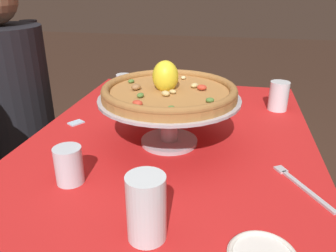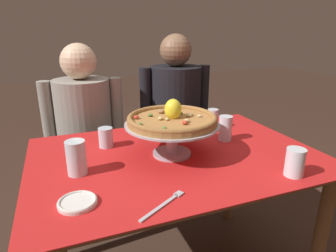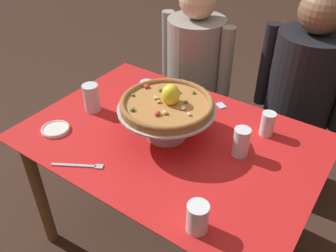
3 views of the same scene
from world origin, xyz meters
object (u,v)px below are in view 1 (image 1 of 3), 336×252
Objects in this scene: water_glass_side_right at (168,93)px; water_glass_back_left at (69,167)px; water_glass_front_right at (278,98)px; sugar_packet at (76,123)px; water_glass_side_left at (146,212)px; water_glass_back_right at (124,89)px; dinner_fork at (300,185)px; diner_right at (12,117)px; pizza_stand at (170,110)px; pizza at (170,90)px.

water_glass_back_left is at bearing 167.28° from water_glass_side_right.
water_glass_front_right is 2.23× the size of sugar_packet.
water_glass_back_right is at bearing 21.11° from water_glass_side_left.
water_glass_front_right is (0.63, -0.56, 0.01)m from water_glass_back_left.
dinner_fork reaches higher than sugar_packet.
sugar_packet is 0.55m from diner_right.
water_glass_front_right is (0.37, -0.35, -0.06)m from pizza_stand.
diner_right reaches higher than water_glass_front_right.
water_glass_back_right is 0.58× the size of dinner_fork.
water_glass_back_right and water_glass_front_right have the same top height.
pizza is 7.89× the size of sugar_packet.
water_glass_side_left is 1.24× the size of water_glass_front_right.
water_glass_back_left reaches higher than sugar_packet.
water_glass_back_right is 0.20m from water_glass_side_right.
pizza_stand reaches higher than water_glass_side_left.
diner_right is (0.62, 0.61, -0.16)m from water_glass_back_left.
sugar_packet is at bearing 111.79° from water_glass_front_right.
pizza is 0.46m from water_glass_back_right.
water_glass_side_left is (-0.42, -0.04, -0.11)m from pizza.
dinner_fork is 1.29m from diner_right.
pizza_stand is at bearing -167.54° from water_glass_side_right.
water_glass_side_right reaches higher than water_glass_front_right.
diner_right is (0.35, 0.81, -0.29)m from pizza.
diner_right reaches higher than dinner_fork.
water_glass_back_right is at bearing -18.50° from sugar_packet.
water_glass_back_left is 1.90× the size of sugar_packet.
water_glass_back_left is at bearing -135.21° from diner_right.
pizza is 0.40m from sugar_packet.
water_glass_back_right is at bearing 36.42° from pizza_stand.
water_glass_side_right reaches higher than sugar_packet.
pizza_stand is 4.41× the size of water_glass_back_left.
dinner_fork is at bearing -138.74° from water_glass_side_right.
water_glass_side_left is 0.72× the size of dinner_fork.
dinner_fork is at bearing -179.39° from water_glass_front_right.
diner_right is at bearing 59.80° from sugar_packet.
water_glass_back_left is at bearing 142.45° from pizza_stand.
pizza is 4.15× the size of water_glass_back_left.
pizza is 0.93m from diner_right.
water_glass_back_left is 0.57m from dinner_fork.
pizza is at bearing -113.43° from diner_right.
water_glass_side_left is 0.64m from sugar_packet.
dinner_fork is (0.09, -0.56, -0.04)m from water_glass_back_left.
sugar_packet is 0.04× the size of diner_right.
sugar_packet is at bearing 76.51° from pizza.
water_glass_back_right is 0.09× the size of diner_right.
pizza is 0.52m from water_glass_front_right.
water_glass_side_left is 0.74m from water_glass_side_right.
sugar_packet is at bearing 161.50° from water_glass_back_right.
water_glass_front_right is 0.76m from sugar_packet.
pizza_stand reaches higher than sugar_packet.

